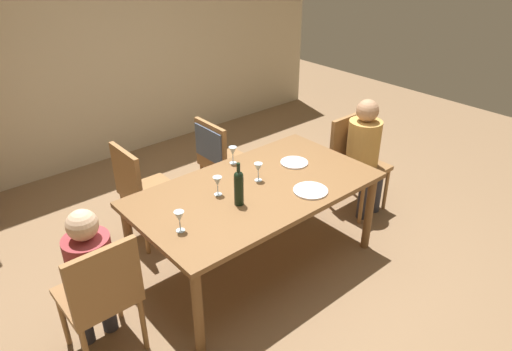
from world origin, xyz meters
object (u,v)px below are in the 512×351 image
Objects in this scene: person_woman_host at (365,149)px; wine_glass_far at (217,182)px; dining_table at (256,195)px; chair_right_end at (354,157)px; chair_far_left at (141,187)px; handbag at (188,211)px; person_man_bearded at (91,271)px; wine_glass_near_right at (233,152)px; dinner_plate_guest_left at (311,191)px; wine_glass_near_left at (258,168)px; dinner_plate_host at (294,163)px; chair_far_right at (218,154)px; wine_bottle_tall_green at (239,187)px; wine_glass_centre at (179,217)px; chair_left_end at (101,293)px.

person_woman_host is 7.61× the size of wine_glass_far.
dining_table is at bearing -19.15° from wine_glass_far.
person_woman_host is (0.00, -0.11, 0.12)m from chair_right_end.
handbag is (0.44, -0.00, -0.42)m from chair_far_left.
handbag is at bearing 35.04° from person_man_bearded.
wine_glass_near_right reaches higher than dinner_plate_guest_left.
wine_glass_far is at bearing 174.94° from wine_glass_near_left.
chair_far_left reaches higher than wine_glass_far.
dinner_plate_host reaches higher than handbag.
wine_glass_far reaches higher than dinner_plate_guest_left.
chair_far_right reaches higher than wine_glass_near_right.
wine_glass_near_left is at bearing 1.70° from person_man_bearded.
wine_bottle_tall_green reaches higher than dinner_plate_host.
wine_glass_centre is (-0.75, -0.11, 0.18)m from dining_table.
person_man_bearded is 7.26× the size of wine_glass_far.
dining_table is 0.78m from wine_glass_centre.
dining_table is 1.34m from chair_right_end.
wine_glass_near_right is 0.53× the size of handbag.
handbag is at bearing -33.50° from person_woman_host.
dining_table is 1.33m from person_woman_host.
chair_far_right is 1.23m from dinner_plate_guest_left.
dinner_plate_guest_left is (0.27, -0.32, 0.08)m from dining_table.
chair_left_end is 6.17× the size of wine_glass_near_right.
wine_bottle_tall_green is at bearing -28.78° from chair_far_right.
chair_right_end reaches higher than handbag.
wine_glass_far is (0.46, 0.21, 0.00)m from wine_glass_centre.
chair_far_right is 1.19m from wine_bottle_tall_green.
chair_right_end is at bearing -0.17° from dinner_plate_host.
person_woman_host is 1.60m from wine_bottle_tall_green.
chair_right_end is 3.97× the size of dinner_plate_host.
handbag is (-0.19, 0.47, -0.74)m from wine_glass_near_right.
wine_glass_centre is (-2.08, -0.20, 0.31)m from chair_right_end.
dinner_plate_guest_left reaches higher than dining_table.
dining_table is 1.06m from handbag.
wine_glass_centre is (-0.83, -0.18, 0.00)m from wine_glass_near_left.
chair_far_left reaches higher than dinner_plate_guest_left.
chair_far_left is 0.89m from wine_glass_far.
wine_bottle_tall_green is 1.42× the size of dinner_plate_host.
wine_glass_centre is at bearing -179.45° from wine_bottle_tall_green.
chair_left_end is 2.79× the size of wine_bottle_tall_green.
person_man_bearded is at bearing 178.90° from dining_table.
wine_bottle_tall_green is at bearing -99.88° from handbag.
dinner_plate_guest_left is (1.59, -0.23, 0.21)m from chair_left_end.
handbag is at bearing 75.23° from wine_glass_far.
dining_table is 1.33m from person_man_bearded.
dining_table is at bearing -140.34° from wine_glass_near_left.
chair_far_left is 1.09m from wine_glass_centre.
wine_glass_near_left reaches higher than dinner_plate_host.
wine_glass_centre is 0.53× the size of handbag.
chair_right_end is 0.81× the size of person_woman_host.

